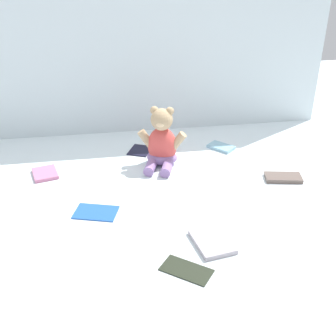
{
  "coord_description": "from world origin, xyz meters",
  "views": [
    {
      "loc": [
        -0.2,
        -1.34,
        0.77
      ],
      "look_at": [
        0.01,
        -0.1,
        0.1
      ],
      "focal_mm": 44.85,
      "sensor_mm": 36.0,
      "label": 1
    }
  ],
  "objects_px": {
    "book_case_0": "(96,212)",
    "book_case_4": "(221,147)",
    "book_case_5": "(45,173)",
    "book_case_2": "(283,178)",
    "book_case_1": "(186,270)",
    "book_case_3": "(212,242)",
    "teddy_bear": "(162,144)",
    "book_case_6": "(140,150)"
  },
  "relations": [
    {
      "from": "teddy_bear",
      "to": "book_case_5",
      "type": "bearing_deg",
      "value": -158.75
    },
    {
      "from": "book_case_2",
      "to": "book_case_6",
      "type": "distance_m",
      "value": 0.6
    },
    {
      "from": "book_case_1",
      "to": "book_case_4",
      "type": "height_order",
      "value": "book_case_4"
    },
    {
      "from": "book_case_6",
      "to": "book_case_2",
      "type": "bearing_deg",
      "value": -9.28
    },
    {
      "from": "teddy_bear",
      "to": "book_case_5",
      "type": "distance_m",
      "value": 0.46
    },
    {
      "from": "book_case_3",
      "to": "book_case_4",
      "type": "relative_size",
      "value": 1.28
    },
    {
      "from": "book_case_5",
      "to": "book_case_0",
      "type": "bearing_deg",
      "value": 109.18
    },
    {
      "from": "teddy_bear",
      "to": "book_case_1",
      "type": "distance_m",
      "value": 0.63
    },
    {
      "from": "book_case_4",
      "to": "book_case_6",
      "type": "bearing_deg",
      "value": -47.04
    },
    {
      "from": "book_case_1",
      "to": "book_case_2",
      "type": "height_order",
      "value": "book_case_2"
    },
    {
      "from": "book_case_0",
      "to": "book_case_2",
      "type": "distance_m",
      "value": 0.7
    },
    {
      "from": "teddy_bear",
      "to": "book_case_2",
      "type": "height_order",
      "value": "teddy_bear"
    },
    {
      "from": "book_case_0",
      "to": "book_case_3",
      "type": "xyz_separation_m",
      "value": [
        0.33,
        -0.22,
        0.0
      ]
    },
    {
      "from": "book_case_6",
      "to": "book_case_4",
      "type": "bearing_deg",
      "value": 18.75
    },
    {
      "from": "book_case_4",
      "to": "book_case_1",
      "type": "bearing_deg",
      "value": 25.88
    },
    {
      "from": "book_case_0",
      "to": "book_case_6",
      "type": "relative_size",
      "value": 1.31
    },
    {
      "from": "book_case_0",
      "to": "book_case_4",
      "type": "height_order",
      "value": "book_case_4"
    },
    {
      "from": "teddy_bear",
      "to": "book_case_4",
      "type": "distance_m",
      "value": 0.3
    },
    {
      "from": "teddy_bear",
      "to": "book_case_2",
      "type": "relative_size",
      "value": 1.77
    },
    {
      "from": "book_case_0",
      "to": "book_case_2",
      "type": "height_order",
      "value": "book_case_2"
    },
    {
      "from": "book_case_3",
      "to": "book_case_0",
      "type": "bearing_deg",
      "value": -42.64
    },
    {
      "from": "book_case_2",
      "to": "book_case_4",
      "type": "xyz_separation_m",
      "value": [
        -0.15,
        0.3,
        -0.0
      ]
    },
    {
      "from": "book_case_0",
      "to": "book_case_1",
      "type": "bearing_deg",
      "value": 53.97
    },
    {
      "from": "book_case_0",
      "to": "book_case_2",
      "type": "xyz_separation_m",
      "value": [
        0.69,
        0.11,
        0.0
      ]
    },
    {
      "from": "book_case_4",
      "to": "book_case_5",
      "type": "bearing_deg",
      "value": -32.28
    },
    {
      "from": "teddy_bear",
      "to": "book_case_3",
      "type": "bearing_deg",
      "value": -64.14
    },
    {
      "from": "book_case_5",
      "to": "book_case_1",
      "type": "bearing_deg",
      "value": 111.24
    },
    {
      "from": "book_case_2",
      "to": "book_case_6",
      "type": "bearing_deg",
      "value": -112.32
    },
    {
      "from": "book_case_1",
      "to": "book_case_2",
      "type": "relative_size",
      "value": 1.03
    },
    {
      "from": "book_case_1",
      "to": "book_case_3",
      "type": "relative_size",
      "value": 1.0
    },
    {
      "from": "book_case_3",
      "to": "book_case_5",
      "type": "distance_m",
      "value": 0.72
    },
    {
      "from": "book_case_0",
      "to": "book_case_3",
      "type": "height_order",
      "value": "book_case_3"
    },
    {
      "from": "book_case_1",
      "to": "book_case_2",
      "type": "distance_m",
      "value": 0.62
    },
    {
      "from": "teddy_bear",
      "to": "book_case_2",
      "type": "distance_m",
      "value": 0.48
    },
    {
      "from": "teddy_bear",
      "to": "book_case_3",
      "type": "relative_size",
      "value": 1.72
    },
    {
      "from": "book_case_3",
      "to": "book_case_5",
      "type": "xyz_separation_m",
      "value": [
        -0.52,
        0.5,
        -0.0
      ]
    },
    {
      "from": "teddy_bear",
      "to": "book_case_6",
      "type": "xyz_separation_m",
      "value": [
        -0.07,
        0.13,
        -0.08
      ]
    },
    {
      "from": "book_case_2",
      "to": "book_case_5",
      "type": "distance_m",
      "value": 0.89
    },
    {
      "from": "book_case_4",
      "to": "book_case_6",
      "type": "xyz_separation_m",
      "value": [
        -0.34,
        0.03,
        -0.0
      ]
    },
    {
      "from": "book_case_2",
      "to": "book_case_5",
      "type": "relative_size",
      "value": 1.24
    },
    {
      "from": "book_case_0",
      "to": "book_case_1",
      "type": "distance_m",
      "value": 0.39
    },
    {
      "from": "book_case_0",
      "to": "book_case_4",
      "type": "distance_m",
      "value": 0.67
    }
  ]
}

